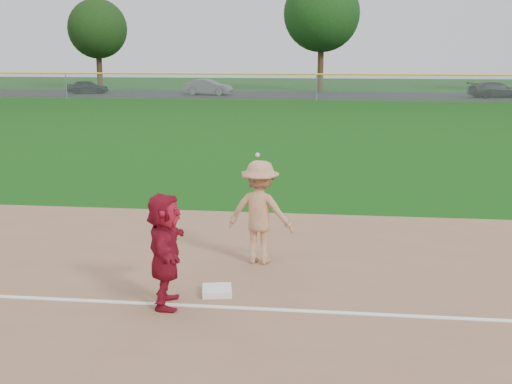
# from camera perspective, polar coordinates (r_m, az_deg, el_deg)

# --- Properties ---
(ground) EXTENTS (160.00, 160.00, 0.00)m
(ground) POSITION_cam_1_polar(r_m,az_deg,el_deg) (10.52, -1.00, -8.70)
(ground) COLOR #11450D
(ground) RESTS_ON ground
(foul_line) EXTENTS (60.00, 0.10, 0.01)m
(foul_line) POSITION_cam_1_polar(r_m,az_deg,el_deg) (9.78, -1.65, -10.25)
(foul_line) COLOR white
(foul_line) RESTS_ON infield_dirt
(parking_asphalt) EXTENTS (120.00, 10.00, 0.01)m
(parking_asphalt) POSITION_cam_1_polar(r_m,az_deg,el_deg) (55.86, 5.57, 8.56)
(parking_asphalt) COLOR black
(parking_asphalt) RESTS_ON ground
(first_base) EXTENTS (0.54, 0.54, 0.10)m
(first_base) POSITION_cam_1_polar(r_m,az_deg,el_deg) (10.31, -3.49, -8.75)
(first_base) COLOR white
(first_base) RESTS_ON infield_dirt
(base_runner) EXTENTS (0.82, 1.69, 1.75)m
(base_runner) POSITION_cam_1_polar(r_m,az_deg,el_deg) (9.68, -8.09, -5.14)
(base_runner) COLOR maroon
(base_runner) RESTS_ON infield_dirt
(car_left) EXTENTS (3.74, 2.00, 1.21)m
(car_left) POSITION_cam_1_polar(r_m,az_deg,el_deg) (59.42, -14.73, 9.03)
(car_left) COLOR black
(car_left) RESTS_ON parking_asphalt
(car_mid) EXTENTS (4.21, 1.90, 1.34)m
(car_mid) POSITION_cam_1_polar(r_m,az_deg,el_deg) (55.96, -4.26, 9.28)
(car_mid) COLOR #5A5C62
(car_mid) RESTS_ON parking_asphalt
(car_right) EXTENTS (4.72, 2.96, 1.28)m
(car_right) POSITION_cam_1_polar(r_m,az_deg,el_deg) (56.20, 20.51, 8.51)
(car_right) COLOR black
(car_right) RESTS_ON parking_asphalt
(first_base_play) EXTENTS (1.32, 1.24, 2.14)m
(first_base_play) POSITION_cam_1_polar(r_m,az_deg,el_deg) (11.51, 0.36, -1.81)
(first_base_play) COLOR #A7A7A9
(first_base_play) RESTS_ON infield_dirt
(outfield_fence) EXTENTS (110.00, 0.12, 110.00)m
(outfield_fence) POSITION_cam_1_polar(r_m,az_deg,el_deg) (49.76, 5.44, 10.34)
(outfield_fence) COLOR #999EA0
(outfield_fence) RESTS_ON ground
(tree_1) EXTENTS (5.80, 5.80, 8.75)m
(tree_1) POSITION_cam_1_polar(r_m,az_deg,el_deg) (66.95, -13.92, 13.89)
(tree_1) COLOR #332212
(tree_1) RESTS_ON ground
(tree_2) EXTENTS (7.00, 7.00, 10.58)m
(tree_2) POSITION_cam_1_polar(r_m,az_deg,el_deg) (61.31, 5.86, 15.50)
(tree_2) COLOR #392814
(tree_2) RESTS_ON ground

